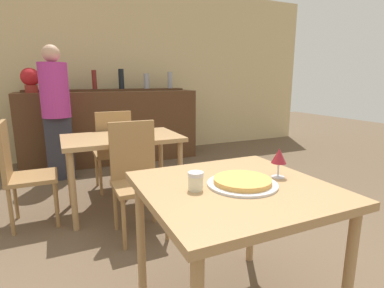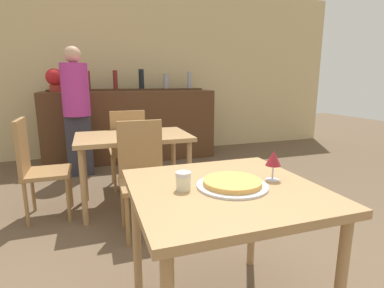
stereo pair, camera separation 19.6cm
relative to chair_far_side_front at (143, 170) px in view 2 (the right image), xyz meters
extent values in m
cube|color=#D1B784|center=(0.22, 2.85, 0.88)|extent=(8.00, 0.05, 2.80)
cube|color=#A87F51|center=(0.22, -1.14, 0.21)|extent=(0.90, 0.89, 0.04)
cylinder|color=#A87F51|center=(-0.17, -0.76, -0.17)|extent=(0.05, 0.05, 0.71)
cylinder|color=#A87F51|center=(0.61, -0.76, -0.17)|extent=(0.05, 0.05, 0.71)
cube|color=#A87F51|center=(0.00, 0.51, 0.19)|extent=(1.09, 0.70, 0.04)
cylinder|color=#A87F51|center=(-0.49, 0.22, -0.18)|extent=(0.05, 0.05, 0.69)
cylinder|color=#A87F51|center=(0.49, 0.22, -0.18)|extent=(0.05, 0.05, 0.69)
cylinder|color=#A87F51|center=(-0.49, 0.81, -0.18)|extent=(0.05, 0.05, 0.69)
cylinder|color=#A87F51|center=(0.49, 0.81, -0.18)|extent=(0.05, 0.05, 0.69)
cube|color=#4C2D19|center=(0.22, 2.35, 0.02)|extent=(2.60, 0.56, 1.09)
cube|color=#4C2D19|center=(0.22, 2.49, 0.58)|extent=(2.39, 0.24, 0.03)
cylinder|color=#9999A3|center=(-0.80, 2.49, 0.72)|extent=(0.08, 0.08, 0.25)
cylinder|color=maroon|center=(-0.39, 2.49, 0.74)|extent=(0.07, 0.07, 0.27)
cylinder|color=maroon|center=(0.02, 2.49, 0.74)|extent=(0.07, 0.07, 0.28)
cylinder|color=black|center=(0.42, 2.49, 0.75)|extent=(0.08, 0.08, 0.31)
cylinder|color=#9999A3|center=(0.83, 2.49, 0.72)|extent=(0.09, 0.09, 0.24)
cylinder|color=#9999A3|center=(1.24, 2.49, 0.73)|extent=(0.08, 0.08, 0.27)
cube|color=olive|center=(0.00, -0.09, -0.10)|extent=(0.40, 0.40, 0.04)
cube|color=olive|center=(0.00, 0.10, 0.16)|extent=(0.38, 0.04, 0.49)
cylinder|color=olive|center=(-0.17, -0.26, -0.32)|extent=(0.03, 0.03, 0.41)
cylinder|color=olive|center=(0.17, -0.26, -0.32)|extent=(0.03, 0.03, 0.41)
cylinder|color=olive|center=(-0.17, 0.08, -0.32)|extent=(0.03, 0.03, 0.41)
cylinder|color=olive|center=(0.17, 0.08, -0.32)|extent=(0.03, 0.03, 0.41)
cube|color=olive|center=(0.00, 1.12, -0.10)|extent=(0.40, 0.40, 0.04)
cube|color=olive|center=(0.00, 0.93, 0.16)|extent=(0.38, 0.04, 0.49)
cylinder|color=olive|center=(0.17, 1.29, -0.32)|extent=(0.03, 0.03, 0.41)
cylinder|color=olive|center=(-0.17, 1.29, -0.32)|extent=(0.03, 0.03, 0.41)
cylinder|color=olive|center=(0.17, 0.95, -0.32)|extent=(0.03, 0.03, 0.41)
cylinder|color=olive|center=(-0.17, 0.95, -0.32)|extent=(0.03, 0.03, 0.41)
cube|color=olive|center=(-0.80, 0.51, -0.10)|extent=(0.40, 0.40, 0.04)
cube|color=olive|center=(-0.98, 0.51, 0.16)|extent=(0.04, 0.38, 0.49)
cylinder|color=olive|center=(-0.63, 0.34, -0.32)|extent=(0.03, 0.03, 0.41)
cylinder|color=olive|center=(-0.63, 0.68, -0.32)|extent=(0.03, 0.03, 0.41)
cylinder|color=olive|center=(-0.97, 0.34, -0.32)|extent=(0.03, 0.03, 0.41)
cylinder|color=olive|center=(-0.97, 0.68, -0.32)|extent=(0.03, 0.03, 0.41)
cylinder|color=silver|center=(0.25, -1.16, 0.23)|extent=(0.35, 0.35, 0.01)
cylinder|color=gold|center=(0.25, -1.16, 0.25)|extent=(0.29, 0.29, 0.02)
cylinder|color=beige|center=(0.01, -1.12, 0.26)|extent=(0.07, 0.07, 0.07)
cylinder|color=silver|center=(0.01, -1.12, 0.31)|extent=(0.08, 0.08, 0.02)
cube|color=#2D2D38|center=(-0.55, 1.77, -0.12)|extent=(0.32, 0.18, 0.80)
cylinder|color=#B2338C|center=(-0.55, 1.77, 0.61)|extent=(0.34, 0.34, 0.67)
sphere|color=tan|center=(-0.55, 1.77, 1.05)|extent=(0.21, 0.21, 0.21)
cylinder|color=silver|center=(0.50, -1.13, 0.23)|extent=(0.07, 0.07, 0.00)
cylinder|color=silver|center=(0.50, -1.13, 0.27)|extent=(0.01, 0.01, 0.07)
cone|color=maroon|center=(0.50, -1.13, 0.35)|extent=(0.08, 0.08, 0.08)
cylinder|color=maroon|center=(-0.83, 2.30, 0.62)|extent=(0.16, 0.16, 0.10)
sphere|color=red|center=(-0.83, 2.30, 0.78)|extent=(0.24, 0.24, 0.24)
camera|label=1|loc=(-0.56, -2.34, 0.74)|focal=28.00mm
camera|label=2|loc=(-0.38, -2.41, 0.74)|focal=28.00mm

